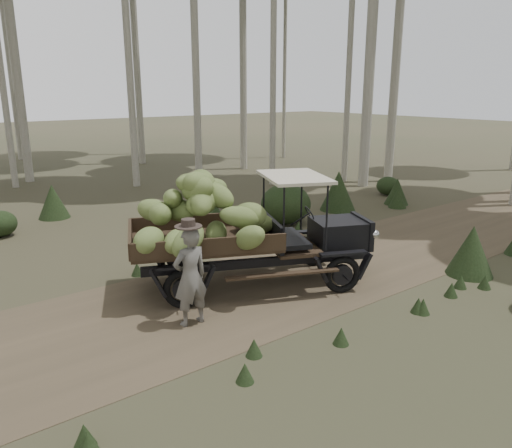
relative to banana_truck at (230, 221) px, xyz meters
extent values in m
plane|color=#473D2B|center=(-0.82, -0.27, -1.47)|extent=(120.00, 120.00, 0.00)
cube|color=brown|center=(-0.82, -0.27, -1.46)|extent=(70.00, 4.00, 0.01)
cube|color=black|center=(2.20, -0.87, -0.44)|extent=(1.34, 1.31, 0.57)
cube|color=black|center=(2.72, -1.10, -0.44)|extent=(0.51, 0.98, 0.64)
cube|color=black|center=(0.88, -0.29, -0.34)|extent=(0.66, 1.35, 0.57)
cube|color=#38281C|center=(-0.44, 0.30, -0.44)|extent=(3.39, 2.86, 0.08)
cube|color=#38281C|center=(-0.06, 1.14, -0.25)|extent=(2.66, 1.22, 0.33)
cube|color=#38281C|center=(-0.82, -0.55, -0.25)|extent=(2.66, 1.22, 0.33)
cube|color=#38281C|center=(-1.76, 0.88, -0.25)|extent=(0.81, 1.72, 0.33)
cube|color=beige|center=(1.28, -0.47, 0.82)|extent=(1.79, 2.08, 0.06)
cube|color=black|center=(0.71, 0.22, -0.83)|extent=(4.38, 2.01, 0.19)
cube|color=black|center=(0.39, -0.50, -0.83)|extent=(4.38, 2.01, 0.19)
torus|color=black|center=(2.34, -0.04, -1.08)|extent=(0.77, 0.45, 0.78)
torus|color=black|center=(1.68, -1.54, -1.08)|extent=(0.77, 0.45, 0.78)
torus|color=black|center=(-0.58, 1.26, -1.08)|extent=(0.77, 0.45, 0.78)
torus|color=black|center=(-1.25, -0.25, -1.08)|extent=(0.77, 0.45, 0.78)
sphere|color=beige|center=(2.98, -0.71, -0.39)|extent=(0.19, 0.19, 0.19)
sphere|color=beige|center=(2.60, -1.56, -0.39)|extent=(0.19, 0.19, 0.19)
ellipsoid|color=olive|center=(0.64, 0.01, -0.16)|extent=(0.84, 0.97, 0.48)
ellipsoid|color=olive|center=(-0.03, -0.39, 0.16)|extent=(0.96, 0.75, 0.54)
ellipsoid|color=olive|center=(-0.16, 0.57, 0.53)|extent=(0.98, 1.09, 0.75)
ellipsoid|color=olive|center=(-0.54, 0.36, 0.71)|extent=(1.00, 0.60, 0.66)
ellipsoid|color=olive|center=(-1.74, 0.08, -0.12)|extent=(0.88, 0.79, 0.58)
ellipsoid|color=olive|center=(0.26, -0.32, 0.14)|extent=(0.80, 0.89, 0.56)
ellipsoid|color=olive|center=(-0.62, 0.09, 0.47)|extent=(0.80, 1.00, 0.70)
ellipsoid|color=olive|center=(-0.60, 0.22, 0.69)|extent=(0.73, 0.95, 0.69)
ellipsoid|color=olive|center=(-1.31, -0.17, -0.15)|extent=(0.82, 0.75, 0.54)
ellipsoid|color=olive|center=(-1.23, 0.59, 0.20)|extent=(0.68, 0.86, 0.60)
ellipsoid|color=olive|center=(-0.90, 0.67, 0.46)|extent=(0.74, 0.89, 0.55)
ellipsoid|color=olive|center=(-0.51, 0.49, 0.74)|extent=(0.71, 0.91, 0.50)
ellipsoid|color=olive|center=(0.70, 0.29, -0.12)|extent=(0.83, 0.70, 0.50)
ellipsoid|color=olive|center=(-1.22, 0.90, 0.22)|extent=(0.84, 0.83, 0.57)
ellipsoid|color=olive|center=(-0.23, 0.09, 0.54)|extent=(0.70, 0.98, 0.68)
ellipsoid|color=olive|center=(-0.38, 0.40, 0.76)|extent=(0.54, 0.78, 0.68)
ellipsoid|color=olive|center=(-0.32, 0.02, -0.21)|extent=(0.79, 0.86, 0.60)
ellipsoid|color=olive|center=(-0.79, 0.69, 0.21)|extent=(0.64, 0.91, 0.48)
ellipsoid|color=olive|center=(-0.56, 0.14, 0.42)|extent=(0.81, 0.54, 0.65)
ellipsoid|color=olive|center=(-0.57, 0.24, 0.76)|extent=(0.94, 0.68, 0.74)
ellipsoid|color=olive|center=(-1.21, -0.43, -0.09)|extent=(0.99, 0.68, 0.78)
ellipsoid|color=olive|center=(-0.18, -0.89, -0.11)|extent=(0.59, 0.91, 0.72)
imported|color=#5E5B56|center=(-1.46, -0.89, -0.58)|extent=(0.65, 0.43, 1.77)
cylinder|color=#352B25|center=(-1.46, -0.89, 0.32)|extent=(0.47, 0.47, 0.02)
cylinder|color=#352B25|center=(-1.46, -0.89, 0.38)|extent=(0.24, 0.24, 0.14)
cylinder|color=#B2AD9E|center=(9.67, 12.81, 6.49)|extent=(0.36, 0.36, 15.91)
cylinder|color=#B2AD9E|center=(7.72, 21.83, 7.25)|extent=(0.31, 0.31, 17.43)
cone|color=#233319|center=(8.78, 2.49, -1.12)|extent=(0.62, 0.62, 0.69)
cone|color=#233319|center=(6.86, 3.51, -0.80)|extent=(1.21, 1.21, 1.34)
cone|color=#233319|center=(4.70, -2.56, -0.90)|extent=(1.02, 1.02, 1.13)
cone|color=#233319|center=(-1.17, 8.29, -0.92)|extent=(0.98, 0.98, 1.09)
cone|color=#233319|center=(9.18, 2.84, -1.00)|extent=(0.85, 0.85, 0.94)
ellipsoid|color=#233319|center=(4.27, 3.22, -0.84)|extent=(1.52, 1.52, 1.22)
ellipsoid|color=#233319|center=(10.22, 4.04, -1.10)|extent=(0.89, 0.89, 0.72)
cone|color=#233319|center=(1.87, 4.51, -0.82)|extent=(1.17, 1.17, 1.30)
cone|color=#233319|center=(3.11, 5.83, -1.01)|extent=(0.82, 0.82, 0.91)
ellipsoid|color=#233319|center=(-2.98, 7.06, -1.10)|extent=(0.91, 0.91, 0.73)
cone|color=#233319|center=(-1.79, -2.93, -1.32)|extent=(0.27, 0.27, 0.30)
cone|color=#233319|center=(4.96, -2.57, -1.32)|extent=(0.27, 0.27, 0.30)
cone|color=#233319|center=(4.20, -3.20, -1.32)|extent=(0.27, 0.27, 0.30)
cone|color=#233319|center=(2.11, -3.06, -1.32)|extent=(0.27, 0.27, 0.30)
cone|color=#233319|center=(-1.22, 1.91, -1.32)|extent=(0.27, 0.27, 0.30)
cone|color=#233319|center=(4.02, 2.36, -1.32)|extent=(0.27, 0.27, 0.30)
cone|color=#233319|center=(-4.05, -3.02, -1.32)|extent=(0.27, 0.27, 0.30)
cone|color=#233319|center=(-4.04, -2.86, -1.32)|extent=(0.27, 0.27, 0.30)
cone|color=#233319|center=(4.44, 1.98, -1.32)|extent=(0.27, 0.27, 0.30)
cone|color=#233319|center=(3.27, -3.01, -1.32)|extent=(0.27, 0.27, 0.30)
cone|color=#233319|center=(0.17, 2.21, -1.32)|extent=(0.27, 0.27, 0.30)
cone|color=#233319|center=(3.83, -2.88, -1.32)|extent=(0.27, 0.27, 0.30)
cone|color=#233319|center=(0.10, -3.01, -1.32)|extent=(0.27, 0.27, 0.30)
cone|color=#233319|center=(2.14, -3.14, -1.32)|extent=(0.27, 0.27, 0.30)
cone|color=#233319|center=(-1.25, -2.45, -1.32)|extent=(0.27, 0.27, 0.30)
camera|label=1|loc=(-5.46, -7.99, 2.57)|focal=35.00mm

